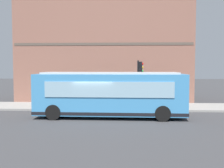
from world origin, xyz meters
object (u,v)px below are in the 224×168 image
Objects in this scene: city_bus_nearside at (110,95)px; fire_hydrant at (137,102)px; traffic_light_near_corner at (140,75)px; pedestrian_near_hydrant at (166,94)px; pedestrian_walking_along_curb at (35,95)px; newspaper_vending_box at (164,102)px.

city_bus_nearside is 4.63m from fire_hydrant.
traffic_light_near_corner reaches higher than pedestrian_near_hydrant.
city_bus_nearside is 5.81× the size of pedestrian_near_hydrant.
pedestrian_walking_along_curb reaches higher than fire_hydrant.
pedestrian_near_hydrant is (4.79, -4.54, -0.40)m from city_bus_nearside.
newspaper_vending_box is at bearing 164.13° from pedestrian_near_hydrant.
traffic_light_near_corner is (2.99, -2.18, 1.23)m from city_bus_nearside.
city_bus_nearside is at bearing 136.49° from pedestrian_near_hydrant.
newspaper_vending_box is at bearing -75.82° from traffic_light_near_corner.
pedestrian_near_hydrant is at bearing -52.75° from traffic_light_near_corner.
pedestrian_near_hydrant is 11.12m from pedestrian_walking_along_curb.
traffic_light_near_corner is at bearing 127.25° from pedestrian_near_hydrant.
pedestrian_near_hydrant is at bearing -15.87° from newspaper_vending_box.
pedestrian_near_hydrant is (0.77, -2.48, 0.64)m from fire_hydrant.
traffic_light_near_corner is 2.18× the size of pedestrian_near_hydrant.
pedestrian_walking_along_curb is (0.11, 8.62, 0.56)m from fire_hydrant.
fire_hydrant is (1.03, 0.11, -2.28)m from traffic_light_near_corner.
pedestrian_near_hydrant is 1.07× the size of pedestrian_walking_along_curb.
newspaper_vending_box is (3.49, -4.18, -0.95)m from city_bus_nearside.
pedestrian_walking_along_curb reaches higher than newspaper_vending_box.
traffic_light_near_corner is at bearing 104.18° from newspaper_vending_box.
city_bus_nearside reaches higher than fire_hydrant.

